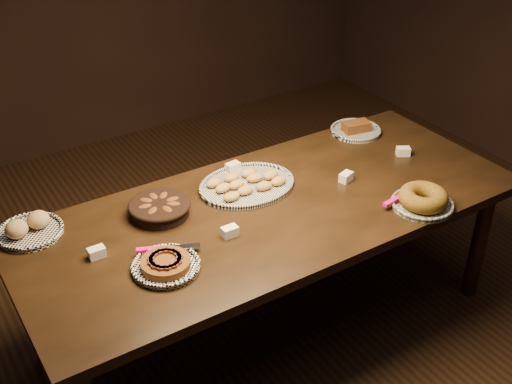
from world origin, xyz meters
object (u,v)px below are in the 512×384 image
apple_tart_plate (166,264)px  madeleine_platter (246,184)px  bundt_cake_plate (423,200)px  buffet_table (273,219)px

apple_tart_plate → madeleine_platter: apple_tart_plate is taller
madeleine_platter → bundt_cake_plate: (0.60, -0.58, 0.02)m
madeleine_platter → bundt_cake_plate: bundt_cake_plate is taller
madeleine_platter → bundt_cake_plate: bearing=-54.9°
buffet_table → bundt_cake_plate: 0.70m
apple_tart_plate → bundt_cake_plate: (1.21, -0.22, 0.02)m
buffet_table → madeleine_platter: (-0.02, 0.20, 0.09)m
apple_tart_plate → bundt_cake_plate: 1.23m
buffet_table → madeleine_platter: bearing=95.1°
apple_tart_plate → bundt_cake_plate: bearing=-15.7°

